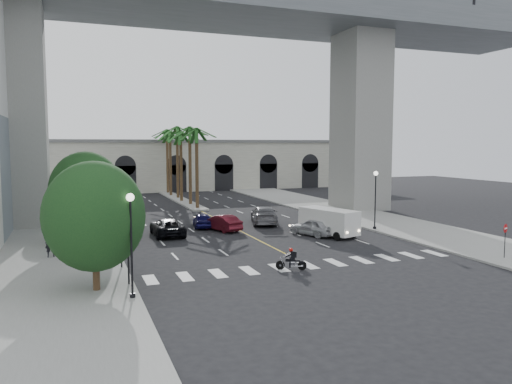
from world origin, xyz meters
The scene contains 30 objects.
ground centered at (0.00, 0.00, 0.00)m, with size 140.00×140.00×0.00m, color black.
sidewalk_left centered at (-15.00, 15.00, 0.07)m, with size 8.00×100.00×0.15m, color gray.
sidewalk_right centered at (15.00, 15.00, 0.07)m, with size 8.00×100.00×0.15m, color gray.
median centered at (0.00, 38.00, 0.10)m, with size 2.00×24.00×0.20m, color gray.
pier_building centered at (0.00, 55.00, 4.27)m, with size 71.00×10.50×8.50m.
bridge centered at (3.42, 22.00, 18.51)m, with size 75.00×13.00×26.00m.
palm_a centered at (0.00, 28.00, 9.10)m, with size 3.20×3.20×10.30m.
palm_b centered at (0.10, 32.00, 9.37)m, with size 3.20×3.20×10.60m.
palm_c centered at (-0.20, 36.00, 8.91)m, with size 3.20×3.20×10.10m.
palm_d centered at (0.15, 40.00, 9.65)m, with size 3.20×3.20×10.90m.
palm_e centered at (-0.10, 44.00, 9.19)m, with size 3.20×3.20×10.40m.
palm_f centered at (0.20, 48.00, 9.46)m, with size 3.20×3.20×10.70m.
street_tree_near centered at (-13.00, -3.00, 4.02)m, with size 5.20×5.20×6.89m.
street_tree_mid centered at (-13.00, 10.00, 4.21)m, with size 5.44×5.44×7.21m.
street_tree_far centered at (-13.00, 22.00, 3.90)m, with size 5.04×5.04×6.68m.
lamp_post_left_near centered at (-11.40, -5.00, 3.22)m, with size 0.40×0.40×5.35m.
lamp_post_left_far centered at (-11.40, 16.00, 3.22)m, with size 0.40×0.40×5.35m.
lamp_post_right centered at (11.40, 8.00, 3.22)m, with size 0.40×0.40×5.35m.
traffic_signal_near centered at (-11.30, -2.50, 2.51)m, with size 0.25×0.18×3.65m.
traffic_signal_far centered at (-11.30, 1.50, 2.51)m, with size 0.25×0.18×3.65m.
motorcycle_rider centered at (-1.45, -2.26, 0.62)m, with size 1.78×0.88×1.38m.
car_a centered at (5.09, 7.71, 0.73)m, with size 1.73×4.30×1.47m, color #BBBCC0.
car_b centered at (-1.50, 12.77, 0.72)m, with size 1.52×4.36×1.44m, color #53101A.
car_c centered at (-6.54, 12.00, 0.73)m, with size 2.41×5.23×1.45m, color black.
car_d centered at (3.46, 15.04, 0.86)m, with size 2.40×5.90×1.71m, color slate.
car_e centered at (-2.68, 15.09, 0.68)m, with size 1.61×4.01×1.37m, color #100F46.
cargo_van centered at (6.26, 7.10, 1.28)m, with size 3.48×5.74×2.30m.
pedestrian_a centered at (-15.48, 6.07, 1.14)m, with size 0.72×0.47×1.97m, color black.
pedestrian_b centered at (-13.79, 4.51, 1.08)m, with size 0.91×0.71×1.87m, color black.
do_not_enter_sign centered at (13.00, -4.80, 1.77)m, with size 0.56×0.26×2.44m.
Camera 1 is at (-14.10, -29.74, 7.72)m, focal length 35.00 mm.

